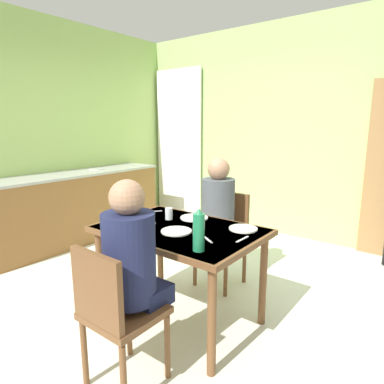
{
  "coord_description": "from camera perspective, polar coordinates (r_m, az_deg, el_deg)",
  "views": [
    {
      "loc": [
        1.94,
        -1.97,
        1.52
      ],
      "look_at": [
        0.4,
        0.01,
        1.0
      ],
      "focal_mm": 31.28,
      "sensor_mm": 36.0,
      "label": 1
    }
  ],
  "objects": [
    {
      "name": "water_bottle_green_far",
      "position": [
        2.04,
        1.16,
        -6.65
      ],
      "size": [
        0.07,
        0.07,
        0.27
      ],
      "color": "#1E7C4C",
      "rests_on": "dining_table"
    },
    {
      "name": "curtain_panel",
      "position": [
        5.57,
        -2.28,
        8.18
      ],
      "size": [
        0.9,
        0.03,
        2.37
      ],
      "primitive_type": "cube",
      "color": "white",
      "rests_on": "ground_plane"
    },
    {
      "name": "dinner_plate_far_side",
      "position": [
        2.5,
        8.73,
        -6.19
      ],
      "size": [
        0.21,
        0.21,
        0.01
      ],
      "primitive_type": "cylinder",
      "color": "white",
      "rests_on": "dining_table"
    },
    {
      "name": "water_bottle_green_near",
      "position": [
        2.6,
        -11.79,
        -2.58
      ],
      "size": [
        0.07,
        0.07,
        0.3
      ],
      "color": "green",
      "rests_on": "dining_table"
    },
    {
      "name": "cutlery_knife_far",
      "position": [
        2.59,
        -7.48,
        -5.63
      ],
      "size": [
        0.03,
        0.15,
        0.0
      ],
      "primitive_type": "cube",
      "rotation": [
        0.0,
        0.0,
        4.64
      ],
      "color": "silver",
      "rests_on": "dining_table"
    },
    {
      "name": "dinner_plate_near_left",
      "position": [
        2.75,
        0.36,
        -4.42
      ],
      "size": [
        0.23,
        0.23,
        0.01
      ],
      "primitive_type": "cylinder",
      "color": "white",
      "rests_on": "dining_table"
    },
    {
      "name": "dining_table",
      "position": [
        2.54,
        -2.09,
        -7.99
      ],
      "size": [
        1.2,
        0.82,
        0.75
      ],
      "color": "brown",
      "rests_on": "ground_plane"
    },
    {
      "name": "cutlery_fork_near",
      "position": [
        2.98,
        -6.57,
        -3.31
      ],
      "size": [
        0.1,
        0.13,
        0.0
      ],
      "primitive_type": "cube",
      "rotation": [
        0.0,
        0.0,
        4.05
      ],
      "color": "silver",
      "rests_on": "dining_table"
    },
    {
      "name": "chair_far_diner",
      "position": [
        3.22,
        5.58,
        -6.84
      ],
      "size": [
        0.4,
        0.4,
        0.87
      ],
      "rotation": [
        0.0,
        0.0,
        3.14
      ],
      "color": "brown",
      "rests_on": "ground_plane"
    },
    {
      "name": "chair_near_diner",
      "position": [
        2.01,
        -13.08,
        -19.08
      ],
      "size": [
        0.4,
        0.4,
        0.87
      ],
      "color": "brown",
      "rests_on": "ground_plane"
    },
    {
      "name": "dinner_plate_near_right",
      "position": [
        2.42,
        -2.68,
        -6.69
      ],
      "size": [
        0.22,
        0.22,
        0.01
      ],
      "primitive_type": "cylinder",
      "color": "white",
      "rests_on": "dining_table"
    },
    {
      "name": "cutlery_fork_far",
      "position": [
        2.29,
        8.6,
        -7.96
      ],
      "size": [
        0.02,
        0.15,
        0.0
      ],
      "primitive_type": "cube",
      "rotation": [
        0.0,
        0.0,
        4.69
      ],
      "color": "silver",
      "rests_on": "dining_table"
    },
    {
      "name": "dinner_plate_far_center",
      "position": [
        2.81,
        -8.9,
        -4.21
      ],
      "size": [
        0.2,
        0.2,
        0.01
      ],
      "primitive_type": "cylinder",
      "color": "white",
      "rests_on": "dining_table"
    },
    {
      "name": "person_far_diner",
      "position": [
        3.03,
        4.31,
        -2.42
      ],
      "size": [
        0.3,
        0.37,
        0.77
      ],
      "rotation": [
        0.0,
        0.0,
        3.14
      ],
      "color": "#43565A",
      "rests_on": "ground_plane"
    },
    {
      "name": "drinking_glass_by_near_diner",
      "position": [
        2.72,
        -13.33,
        -4.02
      ],
      "size": [
        0.06,
        0.06,
        0.1
      ],
      "primitive_type": "cylinder",
      "color": "silver",
      "rests_on": "dining_table"
    },
    {
      "name": "cutlery_knife_near",
      "position": [
        2.26,
        2.69,
        -8.1
      ],
      "size": [
        0.14,
        0.09,
        0.0
      ],
      "primitive_type": "cube",
      "rotation": [
        0.0,
        0.0,
        2.6
      ],
      "color": "silver",
      "rests_on": "dining_table"
    },
    {
      "name": "person_near_diner",
      "position": [
        1.97,
        -10.34,
        -10.51
      ],
      "size": [
        0.3,
        0.37,
        0.77
      ],
      "color": "#171D3E",
      "rests_on": "ground_plane"
    },
    {
      "name": "ground_plane",
      "position": [
        3.15,
        -6.2,
        -17.2
      ],
      "size": [
        6.2,
        6.2,
        0.0
      ],
      "primitive_type": "plane",
      "color": "silver"
    },
    {
      "name": "drinking_glass_by_far_diner",
      "position": [
        2.72,
        -3.96,
        -3.7
      ],
      "size": [
        0.06,
        0.06,
        0.1
      ],
      "primitive_type": "cylinder",
      "color": "silver",
      "rests_on": "dining_table"
    },
    {
      "name": "kitchen_counter",
      "position": [
        4.63,
        -19.14,
        -2.34
      ],
      "size": [
        0.61,
        2.4,
        0.91
      ],
      "color": "brown",
      "rests_on": "ground_plane"
    },
    {
      "name": "serving_bowl_center",
      "position": [
        2.4,
        -8.98,
        -6.42
      ],
      "size": [
        0.17,
        0.17,
        0.05
      ],
      "primitive_type": "cylinder",
      "color": "silver",
      "rests_on": "dining_table"
    },
    {
      "name": "wall_left",
      "position": [
        4.86,
        -20.66,
        9.61
      ],
      "size": [
        0.1,
        3.58,
        2.82
      ],
      "primitive_type": "cube",
      "color": "#A1C26B",
      "rests_on": "ground_plane"
    },
    {
      "name": "wall_back",
      "position": [
        4.77,
        13.97,
        9.98
      ],
      "size": [
        4.57,
        0.1,
        2.82
      ],
      "primitive_type": "cube",
      "color": "#9DC46E",
      "rests_on": "ground_plane"
    }
  ]
}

